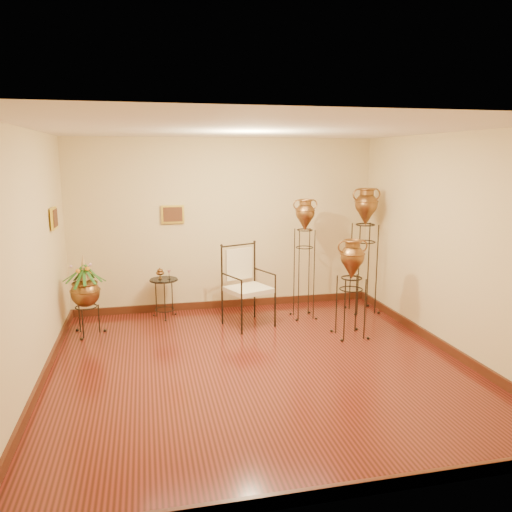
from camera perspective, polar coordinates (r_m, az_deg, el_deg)
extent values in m
plane|color=maroon|center=(6.21, 0.38, -12.42)|extent=(5.00, 5.00, 0.00)
cube|color=#451E0F|center=(8.48, -3.41, -5.46)|extent=(5.00, 0.04, 0.12)
cube|color=#451E0F|center=(4.12, 8.98, -25.10)|extent=(5.00, 0.04, 0.12)
cube|color=#451E0F|center=(6.17, -23.31, -12.94)|extent=(0.04, 5.00, 0.12)
cube|color=#451E0F|center=(7.13, 20.48, -9.46)|extent=(0.04, 5.00, 0.12)
cube|color=yellow|center=(8.07, -9.50, 4.72)|extent=(0.36, 0.03, 0.29)
cube|color=yellow|center=(7.14, -22.08, 4.03)|extent=(0.03, 0.36, 0.29)
cube|color=beige|center=(7.44, -0.87, -3.87)|extent=(0.75, 0.72, 0.07)
cube|color=beige|center=(7.36, -0.88, -1.26)|extent=(0.43, 0.20, 0.48)
cylinder|color=black|center=(7.92, -10.51, -2.65)|extent=(0.43, 0.43, 0.01)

